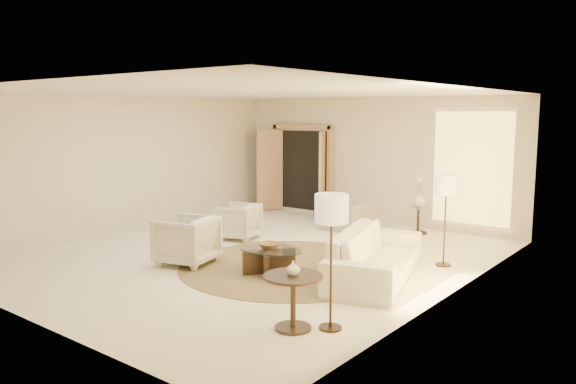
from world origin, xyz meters
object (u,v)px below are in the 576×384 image
Objects in this scene: sofa at (376,255)px; end_table at (293,292)px; accent_chair at (343,211)px; end_vase at (293,268)px; armchair_left at (238,220)px; armchair_right at (187,238)px; bowl at (269,245)px; side_table at (418,217)px; side_vase at (419,200)px; floor_lamp_near at (446,189)px; floor_lamp_far at (332,215)px; coffee_table at (269,258)px.

end_table is at bearing 169.11° from sofa.
accent_chair is 5.55× the size of end_vase.
armchair_right is at bearing 1.56° from armchair_left.
sofa is 1.62m from bowl.
end_table is (3.70, -3.02, 0.05)m from armchair_left.
side_table is 0.36m from side_vase.
floor_lamp_near reaches higher than side_table.
armchair_left is 0.84× the size of accent_chair.
armchair_right is 4.93m from side_vase.
bowl is (0.87, -3.45, 0.05)m from accent_chair.
side_vase is at bearing 101.24° from end_table.
floor_lamp_near reaches higher than end_vase.
floor_lamp_far is 5.63m from side_vase.
side_table is (1.40, 0.68, -0.06)m from accent_chair.
armchair_left is at bearing -176.23° from armchair_right.
armchair_left reaches higher than side_table.
end_vase is (2.52, -5.00, 0.32)m from accent_chair.
armchair_right is at bearing 159.49° from end_table.
armchair_left reaches higher than coffee_table.
side_vase is (1.94, 4.53, 0.26)m from armchair_right.
floor_lamp_near reaches higher than coffee_table.
floor_lamp_near is at bearing 47.39° from coffee_table.
floor_lamp_near is at bearing 153.58° from accent_chair.
side_vase is at bearing 105.10° from floor_lamp_far.
sofa is 1.67m from floor_lamp_near.
end_vase is at bearing -43.12° from bowl.
end_table is 2.45× the size of side_vase.
armchair_right is at bearing -113.24° from side_vase.
end_table is at bearing 0.00° from end_vase.
bowl is 2.00× the size of end_vase.
coffee_table is 6.88× the size of end_vase.
end_table is at bearing -43.12° from coffee_table.
side_table is 0.38× the size of floor_lamp_near.
floor_lamp_near is (1.40, -2.04, 0.91)m from side_table.
accent_chair reaches higher than sofa.
accent_chair is 3.23m from floor_lamp_near.
bowl is (2.05, -1.48, 0.06)m from armchair_left.
sofa is 9.14× the size of side_vase.
end_table is 0.28m from end_vase.
sofa is at bearing 105.34° from floor_lamp_far.
floor_lamp_far reaches higher than coffee_table.
armchair_left reaches higher than sofa.
end_vase is at bearing 33.84° from armchair_left.
bowl is 1.19× the size of side_vase.
armchair_left is at bearing -171.18° from floor_lamp_near.
sofa is 2.23× the size of coffee_table.
armchair_left is 1.35× the size of side_table.
side_table is 5.80m from end_vase.
sofa is 15.34× the size of end_vase.
sofa is 2.35m from end_vase.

